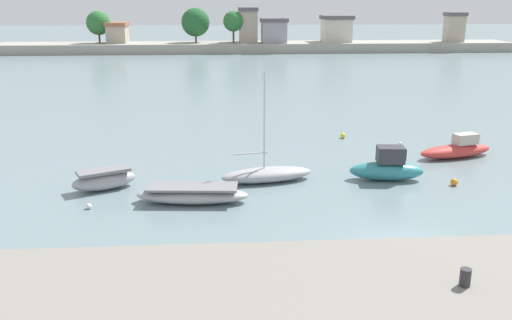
{
  "coord_description": "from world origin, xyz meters",
  "views": [
    {
      "loc": [
        -7.42,
        -19.38,
        9.67
      ],
      "look_at": [
        -5.37,
        10.59,
        0.75
      ],
      "focal_mm": 38.07,
      "sensor_mm": 36.0,
      "label": 1
    }
  ],
  "objects_px": {
    "moored_boat_0": "(104,180)",
    "mooring_buoy_2": "(454,182)",
    "moored_boat_4": "(457,150)",
    "mooring_buoy_3": "(400,144)",
    "moored_boat_3": "(387,168)",
    "mooring_bollard": "(465,277)",
    "mooring_buoy_4": "(343,136)",
    "mooring_buoy_0": "(89,206)",
    "moored_boat_1": "(192,194)",
    "moored_boat_2": "(267,174)"
  },
  "relations": [
    {
      "from": "mooring_buoy_0",
      "to": "mooring_buoy_4",
      "type": "distance_m",
      "value": 19.93
    },
    {
      "from": "moored_boat_2",
      "to": "mooring_buoy_4",
      "type": "relative_size",
      "value": 15.51
    },
    {
      "from": "moored_boat_4",
      "to": "mooring_buoy_0",
      "type": "distance_m",
      "value": 22.64
    },
    {
      "from": "moored_boat_0",
      "to": "moored_boat_4",
      "type": "relative_size",
      "value": 0.67
    },
    {
      "from": "moored_boat_3",
      "to": "mooring_buoy_3",
      "type": "bearing_deg",
      "value": 73.22
    },
    {
      "from": "moored_boat_2",
      "to": "moored_boat_3",
      "type": "xyz_separation_m",
      "value": [
        6.68,
        -0.18,
        0.28
      ]
    },
    {
      "from": "moored_boat_1",
      "to": "mooring_buoy_2",
      "type": "xyz_separation_m",
      "value": [
        14.02,
        1.57,
        -0.22
      ]
    },
    {
      "from": "moored_boat_3",
      "to": "mooring_buoy_4",
      "type": "relative_size",
      "value": 10.8
    },
    {
      "from": "moored_boat_3",
      "to": "moored_boat_0",
      "type": "bearing_deg",
      "value": -171.32
    },
    {
      "from": "mooring_buoy_3",
      "to": "mooring_buoy_4",
      "type": "height_order",
      "value": "mooring_buoy_4"
    },
    {
      "from": "moored_boat_2",
      "to": "mooring_buoy_4",
      "type": "height_order",
      "value": "moored_boat_2"
    },
    {
      "from": "moored_boat_2",
      "to": "moored_boat_3",
      "type": "bearing_deg",
      "value": -12.44
    },
    {
      "from": "moored_boat_3",
      "to": "mooring_buoy_0",
      "type": "height_order",
      "value": "moored_boat_3"
    },
    {
      "from": "moored_boat_4",
      "to": "moored_boat_1",
      "type": "bearing_deg",
      "value": -171.83
    },
    {
      "from": "mooring_buoy_3",
      "to": "mooring_bollard",
      "type": "bearing_deg",
      "value": -104.08
    },
    {
      "from": "mooring_bollard",
      "to": "moored_boat_2",
      "type": "distance_m",
      "value": 15.7
    },
    {
      "from": "moored_boat_0",
      "to": "mooring_buoy_2",
      "type": "distance_m",
      "value": 18.76
    },
    {
      "from": "mooring_bollard",
      "to": "mooring_buoy_4",
      "type": "relative_size",
      "value": 1.36
    },
    {
      "from": "moored_boat_0",
      "to": "mooring_buoy_3",
      "type": "bearing_deg",
      "value": -3.44
    },
    {
      "from": "mooring_bollard",
      "to": "moored_boat_4",
      "type": "xyz_separation_m",
      "value": [
        8.17,
        18.97,
        -1.62
      ]
    },
    {
      "from": "mooring_bollard",
      "to": "mooring_buoy_2",
      "type": "height_order",
      "value": "mooring_bollard"
    },
    {
      "from": "mooring_bollard",
      "to": "mooring_buoy_3",
      "type": "height_order",
      "value": "mooring_bollard"
    },
    {
      "from": "moored_boat_2",
      "to": "mooring_buoy_3",
      "type": "xyz_separation_m",
      "value": [
        9.82,
        7.01,
        -0.29
      ]
    },
    {
      "from": "moored_boat_4",
      "to": "mooring_buoy_4",
      "type": "xyz_separation_m",
      "value": [
        -6.12,
        5.36,
        -0.31
      ]
    },
    {
      "from": "moored_boat_4",
      "to": "mooring_buoy_3",
      "type": "bearing_deg",
      "value": 116.36
    },
    {
      "from": "moored_boat_4",
      "to": "mooring_buoy_3",
      "type": "height_order",
      "value": "moored_boat_4"
    },
    {
      "from": "mooring_bollard",
      "to": "mooring_buoy_3",
      "type": "bearing_deg",
      "value": 75.92
    },
    {
      "from": "moored_boat_4",
      "to": "mooring_buoy_2",
      "type": "bearing_deg",
      "value": -129.04
    },
    {
      "from": "mooring_buoy_0",
      "to": "mooring_buoy_2",
      "type": "xyz_separation_m",
      "value": [
        18.94,
        2.13,
        0.07
      ]
    },
    {
      "from": "moored_boat_3",
      "to": "mooring_buoy_4",
      "type": "height_order",
      "value": "moored_boat_3"
    },
    {
      "from": "moored_boat_0",
      "to": "moored_boat_1",
      "type": "bearing_deg",
      "value": -51.43
    },
    {
      "from": "mooring_bollard",
      "to": "moored_boat_3",
      "type": "height_order",
      "value": "mooring_bollard"
    },
    {
      "from": "moored_boat_0",
      "to": "moored_boat_3",
      "type": "relative_size",
      "value": 0.86
    },
    {
      "from": "mooring_buoy_2",
      "to": "mooring_buoy_3",
      "type": "bearing_deg",
      "value": 91.51
    },
    {
      "from": "mooring_bollard",
      "to": "moored_boat_2",
      "type": "xyz_separation_m",
      "value": [
        -4.3,
        15.0,
        -1.7
      ]
    },
    {
      "from": "mooring_buoy_2",
      "to": "moored_boat_0",
      "type": "bearing_deg",
      "value": 177.94
    },
    {
      "from": "moored_boat_0",
      "to": "mooring_buoy_4",
      "type": "height_order",
      "value": "moored_boat_0"
    },
    {
      "from": "mooring_bollard",
      "to": "moored_boat_0",
      "type": "xyz_separation_m",
      "value": [
        -13.0,
        14.31,
        -1.6
      ]
    },
    {
      "from": "moored_boat_2",
      "to": "mooring_buoy_2",
      "type": "height_order",
      "value": "moored_boat_2"
    },
    {
      "from": "moored_boat_0",
      "to": "mooring_buoy_0",
      "type": "distance_m",
      "value": 2.84
    },
    {
      "from": "moored_boat_2",
      "to": "moored_boat_4",
      "type": "distance_m",
      "value": 13.08
    },
    {
      "from": "moored_boat_1",
      "to": "mooring_buoy_3",
      "type": "height_order",
      "value": "moored_boat_1"
    },
    {
      "from": "mooring_bollard",
      "to": "moored_boat_2",
      "type": "bearing_deg",
      "value": 105.99
    },
    {
      "from": "mooring_buoy_3",
      "to": "mooring_buoy_4",
      "type": "relative_size",
      "value": 0.7
    },
    {
      "from": "moored_boat_1",
      "to": "moored_boat_2",
      "type": "xyz_separation_m",
      "value": [
        3.97,
        2.94,
        0.01
      ]
    },
    {
      "from": "moored_boat_1",
      "to": "moored_boat_3",
      "type": "bearing_deg",
      "value": 19.29
    },
    {
      "from": "moored_boat_3",
      "to": "mooring_buoy_3",
      "type": "xyz_separation_m",
      "value": [
        3.14,
        7.2,
        -0.57
      ]
    },
    {
      "from": "moored_boat_0",
      "to": "moored_boat_3",
      "type": "height_order",
      "value": "moored_boat_3"
    },
    {
      "from": "mooring_bollard",
      "to": "moored_boat_1",
      "type": "height_order",
      "value": "mooring_bollard"
    },
    {
      "from": "moored_boat_0",
      "to": "mooring_buoy_2",
      "type": "relative_size",
      "value": 9.13
    }
  ]
}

